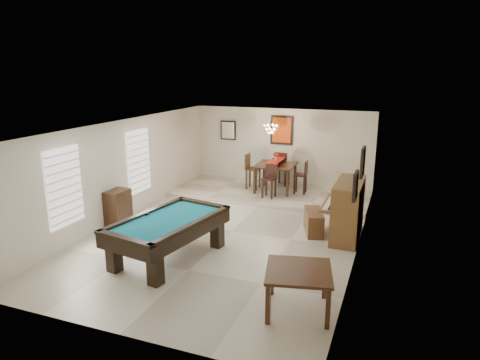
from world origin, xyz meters
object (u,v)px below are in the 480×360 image
Objects in this scene: chandelier at (271,126)px; square_table at (298,290)px; dining_chair_south at (269,181)px; pool_table at (169,239)px; flower_vase at (276,157)px; piano_bench at (314,222)px; upright_piano at (341,209)px; dining_chair_east at (300,177)px; dining_table at (275,176)px; apothecary_chest at (118,208)px; dining_chair_west at (253,171)px; dining_chair_north at (282,168)px.

square_table is at bearing -68.99° from chandelier.
pool_table is at bearing -94.40° from dining_chair_south.
pool_table is at bearing -98.19° from flower_vase.
piano_bench is 1.62× the size of chandelier.
pool_table is at bearing -141.77° from upright_piano.
piano_bench is at bearing 97.19° from square_table.
flower_vase reaches higher than dining_chair_east.
dining_chair_east is (0.80, 0.02, 0.02)m from dining_table.
piano_bench is 2.71m from dining_chair_south.
dining_chair_south is (-2.38, 2.05, -0.06)m from upright_piano.
dining_chair_east is (-0.98, 2.80, 0.36)m from piano_bench.
pool_table is 2.64× the size of piano_bench.
apothecary_chest is at bearing -125.43° from dining_chair_south.
dining_chair_south reaches higher than square_table.
dining_chair_east is at bearing 1.14° from flower_vase.
pool_table is at bearing -97.27° from chandelier.
dining_chair_east is at bearing 1.14° from dining_table.
upright_piano is 3.92m from chandelier.
dining_table is 0.74m from dining_chair_west.
dining_chair_west is at bearing 179.83° from dining_table.
flower_vase reaches higher than pool_table.
dining_table is at bearing 97.45° from dining_chair_south.
square_table is at bearing -70.56° from flower_vase.
dining_chair_north is (-1.76, 3.56, 0.41)m from piano_bench.
apothecary_chest is at bearing -125.06° from flower_vase.
apothecary_chest is 5.02m from dining_table.
dining_table reaches higher than apothecary_chest.
pool_table is 5.54m from dining_chair_east.
upright_piano is 3.69m from dining_table.
apothecary_chest is at bearing -125.41° from chandelier.
dining_chair_north is (-0.01, 1.52, 0.06)m from dining_chair_south.
upright_piano is at bearing 48.53° from pool_table.
dining_chair_west is at bearing 138.38° from upright_piano.
square_table is 0.89× the size of dining_table.
dining_chair_west is (-0.76, 0.75, 0.07)m from dining_chair_south.
pool_table is 4.27× the size of chandelier.
chandelier is (-1.89, 2.57, 1.93)m from piano_bench.
pool_table is 2.53× the size of dining_chair_east.
flower_vase is at bearing 54.94° from apothecary_chest.
dining_chair_west is at bearing 51.10° from dining_chair_north.
pool_table is 5.35m from dining_table.
piano_bench is 3.73m from chandelier.
pool_table is at bearing -98.19° from dining_table.
upright_piano is at bearing -35.21° from dining_chair_south.
flower_vase is at bearing 97.45° from dining_chair_south.
apothecary_chest is (-5.29, -1.32, -0.20)m from upright_piano.
chandelier is at bearing 110.18° from dining_chair_south.
dining_chair_east is at bearing 83.93° from pool_table.
dining_table is (-2.41, 2.79, -0.07)m from upright_piano.
chandelier is (-0.13, -0.99, 1.52)m from dining_chair_north.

